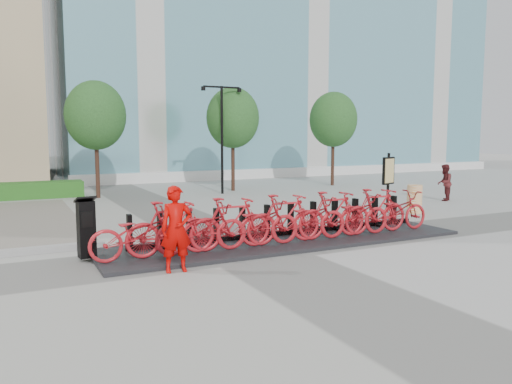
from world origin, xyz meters
name	(u,v)px	position (x,y,z in m)	size (l,w,h in m)	color
ground	(247,250)	(0.00, 0.00, 0.00)	(120.00, 120.00, 0.00)	#A1A1A1
glass_building	(264,19)	(14.00, 26.00, 12.00)	(32.00, 16.00, 24.00)	#5B99A9
hedge_b	(9,191)	(-5.00, 13.20, 0.35)	(6.00, 1.20, 0.70)	#316620
tree_1	(95,116)	(-1.50, 12.00, 3.59)	(2.60, 2.60, 5.10)	#43261B
tree_2	(233,118)	(5.00, 12.00, 3.59)	(2.60, 2.60, 5.10)	#43261B
tree_3	(333,120)	(11.00, 12.00, 3.59)	(2.60, 2.60, 5.10)	#43261B
streetlamp	(222,127)	(4.00, 11.00, 3.13)	(2.00, 0.20, 5.00)	black
dock_pad	(287,241)	(1.30, 0.30, 0.04)	(9.60, 2.40, 0.08)	black
dock_rail_posts	(280,220)	(1.36, 0.77, 0.51)	(8.02, 0.50, 0.85)	black
bike_0	(139,234)	(-2.60, -0.05, 0.64)	(0.74, 2.12, 1.11)	#B21921
bike_1	(171,228)	(-1.88, -0.05, 0.70)	(0.58, 2.06, 1.24)	#B21921
bike_2	(202,228)	(-1.16, -0.05, 0.64)	(0.74, 2.12, 1.11)	#B21921
bike_3	(231,223)	(-0.44, -0.05, 0.70)	(0.58, 2.06, 1.24)	#B21921
bike_4	(258,223)	(0.28, -0.05, 0.64)	(0.74, 2.12, 1.11)	#B21921
bike_5	(284,219)	(1.00, -0.05, 0.70)	(0.58, 2.06, 1.24)	#B21921
bike_6	(309,219)	(1.72, -0.05, 0.64)	(0.74, 2.12, 1.11)	#B21921
bike_7	(332,214)	(2.44, -0.05, 0.70)	(0.58, 2.06, 1.24)	#B21921
bike_8	(355,215)	(3.16, -0.05, 0.64)	(0.74, 2.12, 1.11)	#B21921
bike_9	(376,211)	(3.88, -0.05, 0.70)	(0.58, 2.06, 1.24)	#B21921
bike_10	(396,211)	(4.60, -0.05, 0.64)	(0.74, 2.12, 1.11)	#B21921
kiosk	(86,228)	(-3.58, 0.63, 0.73)	(0.46, 0.40, 1.36)	black
worker_red	(176,229)	(-2.09, -1.08, 0.87)	(0.64, 0.42, 1.75)	#C30401
pedestrian	(444,183)	(11.36, 4.46, 0.77)	(0.75, 0.58, 1.54)	#531A1D
construction_barrel	(414,199)	(7.77, 2.49, 0.50)	(0.52, 0.52, 1.00)	orange
map_sign	(388,173)	(7.02, 3.02, 1.40)	(0.69, 0.33, 2.12)	black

